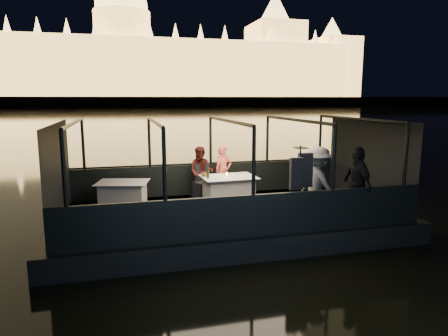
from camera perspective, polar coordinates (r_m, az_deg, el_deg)
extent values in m
plane|color=black|center=(89.65, -12.98, 7.52)|extent=(500.00, 500.00, 0.00)
cube|color=black|center=(10.44, 0.56, -8.78)|extent=(8.60, 4.40, 1.00)
cube|color=black|center=(10.30, 0.56, -6.25)|extent=(8.00, 4.00, 0.04)
cube|color=black|center=(12.08, -1.91, -1.54)|extent=(8.00, 0.08, 0.90)
cube|color=black|center=(8.33, 4.17, -6.83)|extent=(8.00, 0.08, 0.90)
cube|color=#423D33|center=(219.58, -14.03, 9.00)|extent=(400.00, 140.00, 6.00)
cube|color=silver|center=(10.86, 0.66, -3.18)|extent=(1.50, 1.12, 0.77)
cube|color=beige|center=(10.85, -14.23, -3.51)|extent=(1.49, 1.22, 0.69)
cube|color=black|center=(11.44, -2.99, -2.19)|extent=(0.58, 0.58, 0.98)
cube|color=black|center=(11.59, 0.33, -2.02)|extent=(0.43, 0.43, 0.83)
imported|color=#F56759|center=(11.68, -0.10, -0.43)|extent=(0.60, 0.46, 1.48)
imported|color=#401412|center=(11.55, -3.27, -0.56)|extent=(0.87, 0.79, 1.49)
imported|color=white|center=(9.60, 13.23, -2.35)|extent=(0.91, 1.27, 1.76)
imported|color=black|center=(9.73, 18.42, -2.44)|extent=(0.45, 1.05, 1.77)
cylinder|color=#153A16|center=(10.49, -2.31, -0.70)|extent=(0.07, 0.07, 0.29)
cylinder|color=brown|center=(10.82, -2.66, -0.98)|extent=(0.28, 0.28, 0.09)
cylinder|color=#FFB53F|center=(10.85, 0.38, -0.93)|extent=(0.07, 0.07, 0.08)
cylinder|color=silver|center=(10.73, 1.50, -1.24)|extent=(0.29, 0.29, 0.01)
cylinder|color=white|center=(10.88, -2.31, -1.08)|extent=(0.33, 0.33, 0.02)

